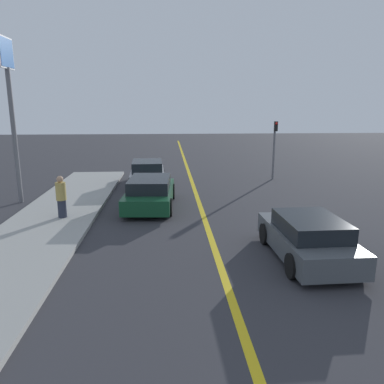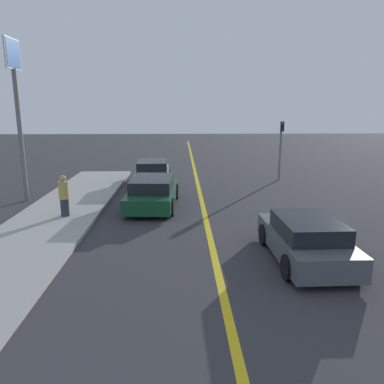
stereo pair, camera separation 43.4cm
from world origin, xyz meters
name	(u,v)px [view 1 (the left image)]	position (x,y,z in m)	size (l,w,h in m)	color
road_center_line	(198,200)	(0.00, 18.00, 0.00)	(0.20, 60.00, 0.01)	gold
sidewalk_left	(27,244)	(-5.71, 12.58, 0.07)	(3.13, 25.15, 0.14)	#9E9E99
car_near_right_lane	(308,238)	(2.49, 11.10, 0.61)	(1.96, 3.94, 1.25)	#4C5156
car_ahead_center	(150,193)	(-2.13, 16.96, 0.63)	(2.18, 4.58, 1.29)	#144728
car_far_distant	(148,173)	(-2.46, 21.52, 0.64)	(2.02, 4.09, 1.35)	#9E9EA3
pedestrian_far_standing	(61,197)	(-5.33, 15.21, 0.92)	(0.37, 0.37, 1.57)	#282D3D
traffic_light	(274,143)	(4.79, 22.68, 2.10)	(0.18, 0.40, 3.36)	slate
roadside_sign	(9,89)	(-7.94, 18.14, 4.90)	(0.20, 1.40, 6.97)	slate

